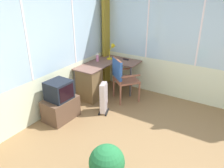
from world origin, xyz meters
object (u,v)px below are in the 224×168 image
Objects in this scene: tv_on_stand at (60,102)px; desk_lamp at (113,49)px; tv_remote at (126,59)px; desk at (92,81)px; spray_bottle at (97,57)px; wooden_armchair at (121,75)px; space_heater at (104,98)px; potted_plant at (107,163)px.

desk_lamp is at bearing -1.89° from tv_on_stand.
desk is at bearing 160.61° from tv_remote.
tv_on_stand is at bearing 178.11° from desk_lamp.
spray_bottle is (0.42, 0.13, 0.44)m from desk.
tv_on_stand is (-1.44, -0.14, -0.50)m from spray_bottle.
tv_remote is 0.15× the size of wooden_armchair.
desk is 0.69m from wooden_armchair.
wooden_armchair reaches higher than space_heater.
desk_lamp reaches higher than tv_remote.
space_heater is 1.75m from potted_plant.
desk_lamp is 0.48× the size of tv_on_stand.
space_heater is at bearing 177.27° from wooden_armchair.
desk is 1.01m from tv_remote.
desk_lamp reaches higher than wooden_armchair.
desk is 2.07× the size of space_heater.
spray_bottle is at bearing 17.11° from desk.
wooden_armchair is (-0.17, -0.74, -0.23)m from spray_bottle.
desk_lamp reaches higher than potted_plant.
desk_lamp is 0.39× the size of wooden_armchair.
desk_lamp is at bearing 45.23° from wooden_armchair.
space_heater is at bearing -42.04° from tv_on_stand.
space_heater is at bearing -166.67° from tv_remote.
tv_on_stand is at bearing 63.29° from potted_plant.
potted_plant is at bearing -154.59° from wooden_armchair.
space_heater reaches higher than potted_plant.
tv_on_stand is 1.77m from potted_plant.
potted_plant is (-2.68, -1.21, -0.47)m from tv_remote.
wooden_armchair reaches higher than tv_remote.
spray_bottle reaches higher than space_heater.
desk_lamp is 3.10m from potted_plant.
desk is at bearing -162.89° from spray_bottle.
spray_bottle is 0.80m from wooden_armchair.
tv_remote is 0.19× the size of tv_on_stand.
tv_on_stand is at bearing 137.96° from space_heater.
desk is at bearing 112.46° from wooden_armchair.
potted_plant is at bearing -138.67° from desk.
tv_remote is 0.67m from wooden_armchair.
desk_lamp is at bearing 108.75° from tv_remote.
space_heater is (-0.63, 0.03, -0.29)m from wooden_armchair.
wooden_armchair is at bearing -2.73° from space_heater.
tv_on_stand is at bearing 154.57° from wooden_armchair.
wooden_armchair reaches higher than spray_bottle.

